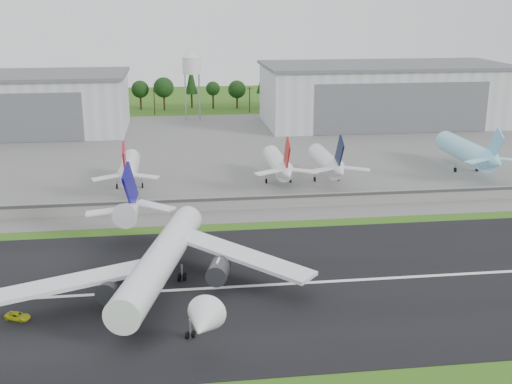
{
  "coord_description": "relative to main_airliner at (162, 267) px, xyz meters",
  "views": [
    {
      "loc": [
        -14.04,
        -96.62,
        50.04
      ],
      "look_at": [
        3.95,
        40.0,
        9.0
      ],
      "focal_mm": 45.0,
      "sensor_mm": 36.0,
      "label": 1
    }
  ],
  "objects": [
    {
      "name": "water_tower",
      "position": [
        11.89,
        175.42,
        19.66
      ],
      "size": [
        8.4,
        8.4,
        29.4
      ],
      "color": "#99999E",
      "rests_on": "ground"
    },
    {
      "name": "treeline",
      "position": [
        16.89,
        205.42,
        -4.89
      ],
      "size": [
        320.0,
        16.0,
        22.0
      ],
      "primitive_type": null,
      "color": "black",
      "rests_on": "ground"
    },
    {
      "name": "parked_jet_navy",
      "position": [
        46.45,
        66.94,
        1.05
      ],
      "size": [
        7.36,
        31.29,
        16.43
      ],
      "color": "white",
      "rests_on": "ground"
    },
    {
      "name": "hangar_east",
      "position": [
        91.89,
        155.34,
        7.73
      ],
      "size": [
        102.0,
        47.0,
        25.2
      ],
      "color": "silver",
      "rests_on": "ground"
    },
    {
      "name": "utility_poles",
      "position": [
        16.89,
        190.42,
        -4.89
      ],
      "size": [
        230.0,
        3.0,
        12.0
      ],
      "primitive_type": null,
      "color": "black",
      "rests_on": "ground"
    },
    {
      "name": "apron",
      "position": [
        16.89,
        110.42,
        -4.84
      ],
      "size": [
        320.0,
        150.0,
        0.1
      ],
      "primitive_type": "cube",
      "color": "slate",
      "rests_on": "ground"
    },
    {
      "name": "blast_fence",
      "position": [
        16.89,
        45.41,
        -3.09
      ],
      "size": [
        240.0,
        0.61,
        3.5
      ],
      "color": "gray",
      "rests_on": "ground"
    },
    {
      "name": "hangar_west",
      "position": [
        -63.11,
        155.34,
        6.74
      ],
      "size": [
        97.0,
        44.0,
        23.2
      ],
      "color": "silver",
      "rests_on": "ground"
    },
    {
      "name": "parked_jet_red_b",
      "position": [
        32.3,
        66.92,
        0.96
      ],
      "size": [
        7.36,
        31.29,
        16.33
      ],
      "color": "white",
      "rests_on": "ground"
    },
    {
      "name": "main_airliner",
      "position": [
        0.0,
        0.0,
        0.0
      ],
      "size": [
        55.52,
        58.57,
        18.17
      ],
      "rotation": [
        0.0,
        0.0,
        2.89
      ],
      "color": "white",
      "rests_on": "runway"
    },
    {
      "name": "parked_jet_red_a",
      "position": [
        -9.66,
        66.93,
        0.98
      ],
      "size": [
        7.36,
        31.29,
        16.36
      ],
      "color": "silver",
      "rests_on": "ground"
    },
    {
      "name": "runway_centerline",
      "position": [
        16.89,
        0.42,
        -4.78
      ],
      "size": [
        220.0,
        1.0,
        0.02
      ],
      "primitive_type": "cube",
      "color": "white",
      "rests_on": "runway"
    },
    {
      "name": "parked_jet_skyblue",
      "position": [
        91.32,
        72.03,
        1.57
      ],
      "size": [
        7.36,
        37.29,
        17.04
      ],
      "color": "#90D9F8",
      "rests_on": "ground"
    },
    {
      "name": "ground_vehicle",
      "position": [
        -23.45,
        -7.33,
        -4.21
      ],
      "size": [
        4.66,
        3.48,
        1.18
      ],
      "primitive_type": "imported",
      "rotation": [
        0.0,
        0.0,
        1.16
      ],
      "color": "#CCD318",
      "rests_on": "runway"
    },
    {
      "name": "ground",
      "position": [
        16.89,
        -9.58,
        -4.89
      ],
      "size": [
        600.0,
        600.0,
        0.0
      ],
      "primitive_type": "plane",
      "color": "#325A15",
      "rests_on": "ground"
    },
    {
      "name": "runway",
      "position": [
        16.89,
        0.42,
        -4.84
      ],
      "size": [
        320.0,
        60.0,
        0.1
      ],
      "primitive_type": "cube",
      "color": "black",
      "rests_on": "ground"
    }
  ]
}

